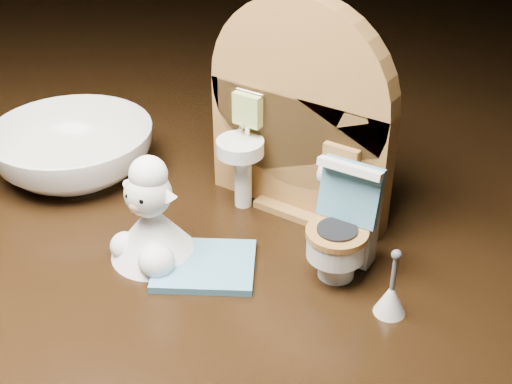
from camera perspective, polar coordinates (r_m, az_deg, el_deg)
backdrop_panel at (r=0.47m, az=3.38°, el=5.60°), size 0.13×0.05×0.15m
toy_toilet at (r=0.43m, az=7.01°, el=-3.28°), size 0.04×0.05×0.07m
bath_mat at (r=0.44m, az=-4.15°, el=-5.89°), size 0.08×0.07×0.00m
toilet_brush at (r=0.41m, az=10.75°, el=-8.21°), size 0.02×0.02×0.04m
plush_lamb at (r=0.44m, az=-8.37°, el=-2.49°), size 0.06×0.06×0.07m
ceramic_bowl at (r=0.55m, az=-14.40°, el=3.21°), size 0.16×0.16×0.04m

